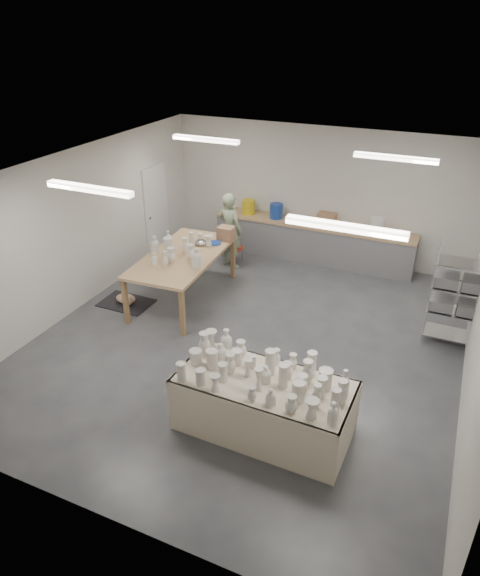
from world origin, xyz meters
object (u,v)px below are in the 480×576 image
at_px(work_table, 185,254).
at_px(potter, 230,230).
at_px(red_stool, 235,248).
at_px(drying_table, 264,402).

relative_size(work_table, potter, 1.54).
bearing_deg(red_stool, potter, -90.00).
distance_m(drying_table, red_stool, 5.50).
bearing_deg(drying_table, work_table, 135.54).
bearing_deg(potter, red_stool, -72.38).
height_order(drying_table, potter, potter).
xyz_separation_m(potter, red_stool, (0.00, 0.27, -0.54)).
xyz_separation_m(drying_table, work_table, (-2.79, 2.86, 0.50)).
distance_m(drying_table, work_table, 4.03).
height_order(drying_table, work_table, work_table).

